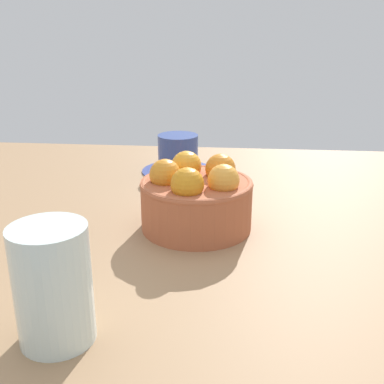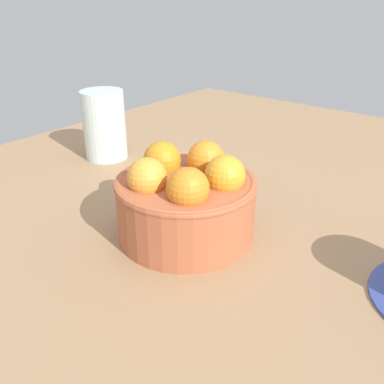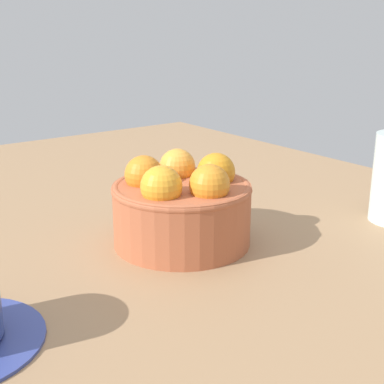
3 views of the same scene
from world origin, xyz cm
name	(u,v)px [view 1 (image 1 of 3)]	position (x,y,z in cm)	size (l,w,h in cm)	color
ground_plane	(196,240)	(0.00, 0.00, -2.02)	(131.38, 93.47, 4.04)	#997551
terracotta_bowl	(196,197)	(-0.01, 0.01, 4.65)	(15.94, 15.94, 10.26)	#AD5938
coffee_cup	(178,156)	(-6.00, 26.78, 3.16)	(14.41, 14.41, 7.41)	#35438B
water_glass	(53,285)	(-10.61, -26.59, 5.68)	(7.03, 7.03, 11.37)	silver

